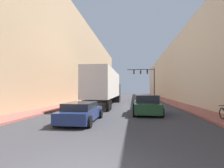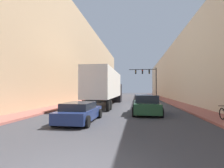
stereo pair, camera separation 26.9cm
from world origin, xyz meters
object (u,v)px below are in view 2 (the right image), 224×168
sedan_car (80,112)px  traffic_signal_gantry (149,77)px  suv_car (146,105)px  semi_truck (107,86)px

sedan_car → traffic_signal_gantry: bearing=77.6°
sedan_car → suv_car: bearing=44.8°
suv_car → traffic_signal_gantry: size_ratio=0.74×
sedan_car → traffic_signal_gantry: traffic_signal_gantry is taller
semi_truck → sedan_car: semi_truck is taller
sedan_car → traffic_signal_gantry: 28.95m
semi_truck → suv_car: size_ratio=2.92×
sedan_car → semi_truck: bearing=91.2°
traffic_signal_gantry → suv_car: bearing=-94.6°
traffic_signal_gantry → sedan_car: bearing=-102.4°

